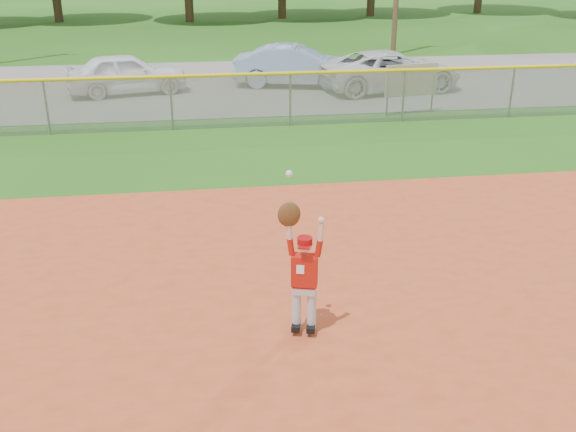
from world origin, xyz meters
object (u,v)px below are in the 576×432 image
at_px(car_white_a, 127,73).
at_px(car_white_b, 391,71).
at_px(ballplayer, 302,268).
at_px(sponsor_sign, 411,81).
at_px(car_blue, 295,66).

distance_m(car_white_a, car_white_b, 9.19).
bearing_deg(ballplayer, sponsor_sign, 65.45).
bearing_deg(car_white_b, ballplayer, 151.44).
bearing_deg(car_blue, sponsor_sign, -135.11).
xyz_separation_m(car_white_a, ballplayer, (3.57, -15.53, 0.28)).
height_order(car_white_a, car_white_b, car_white_a).
bearing_deg(ballplayer, car_white_b, 69.23).
bearing_deg(car_blue, car_white_a, 107.84).
xyz_separation_m(car_blue, sponsor_sign, (2.82, -4.61, 0.26)).
relative_size(car_blue, sponsor_sign, 2.58).
distance_m(car_white_a, sponsor_sign, 9.70).
distance_m(sponsor_sign, ballplayer, 12.51).
height_order(car_blue, ballplayer, ballplayer).
distance_m(car_blue, sponsor_sign, 5.41).
bearing_deg(sponsor_sign, car_white_a, 154.66).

